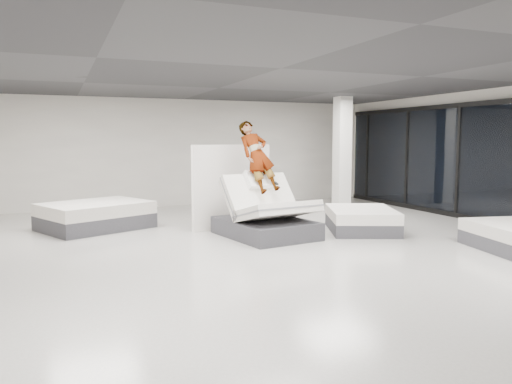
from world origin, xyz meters
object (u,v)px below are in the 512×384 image
at_px(person, 258,173).
at_px(remote, 276,183).
at_px(divider_panel, 232,186).
at_px(flat_bed_right_far, 361,220).
at_px(flat_bed_left_far, 95,216).
at_px(hero_bed, 266,217).
at_px(column, 342,153).

relative_size(person, remote, 11.79).
bearing_deg(remote, person, 122.15).
relative_size(divider_panel, flat_bed_right_far, 0.94).
height_order(remote, flat_bed_left_far, remote).
xyz_separation_m(hero_bed, person, (-0.06, 0.34, 0.89)).
xyz_separation_m(remote, flat_bed_left_far, (-3.41, 2.25, -0.81)).
distance_m(flat_bed_left_far, column, 7.01).
relative_size(person, flat_bed_left_far, 0.62).
height_order(person, column, column).
relative_size(person, flat_bed_right_far, 0.75).
bearing_deg(hero_bed, remote, 7.97).
xyz_separation_m(person, flat_bed_left_far, (-3.14, 1.94, -1.00)).
bearing_deg(flat_bed_left_far, column, 6.50).
relative_size(hero_bed, flat_bed_right_far, 1.02).
bearing_deg(person, remote, -57.85).
xyz_separation_m(person, remote, (0.28, -0.31, -0.19)).
bearing_deg(flat_bed_left_far, person, -31.74).
bearing_deg(divider_panel, person, -93.03).
bearing_deg(divider_panel, flat_bed_right_far, -46.67).
xyz_separation_m(hero_bed, column, (3.65, 3.06, 1.19)).
xyz_separation_m(hero_bed, divider_panel, (-0.27, 1.34, 0.53)).
relative_size(remote, divider_panel, 0.07).
xyz_separation_m(flat_bed_right_far, column, (1.47, 3.23, 1.35)).
bearing_deg(flat_bed_right_far, flat_bed_left_far, 155.54).
xyz_separation_m(remote, column, (3.43, 3.03, 0.50)).
bearing_deg(hero_bed, flat_bed_left_far, 144.51).
xyz_separation_m(divider_panel, flat_bed_right_far, (2.46, -1.51, -0.69)).
relative_size(person, column, 0.52).
bearing_deg(column, hero_bed, -140.04).
bearing_deg(flat_bed_left_far, flat_bed_right_far, -24.46).
distance_m(person, remote, 0.46).
bearing_deg(hero_bed, divider_panel, 101.52).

